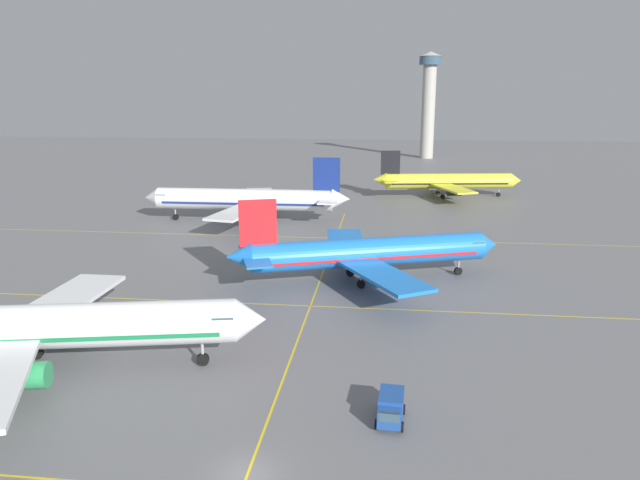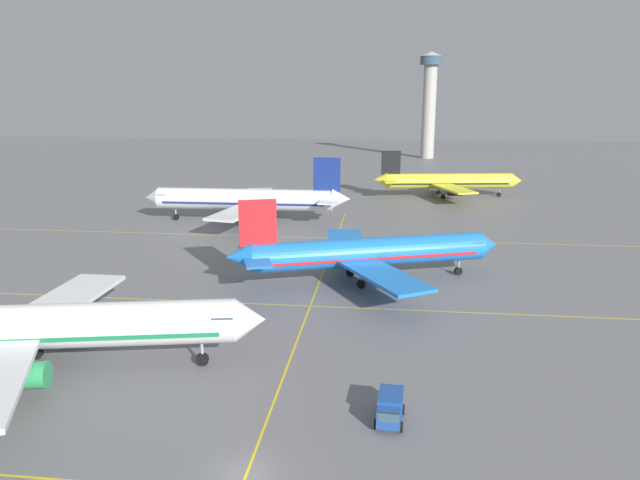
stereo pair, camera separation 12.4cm
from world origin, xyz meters
TOP-DOWN VIEW (x-y plane):
  - ground_plane at (0.00, 0.00)m, footprint 600.00×600.00m
  - airliner_front_gate at (-22.27, 12.68)m, footprint 40.64×34.53m
  - airliner_second_row at (6.28, 42.96)m, footprint 37.18×31.82m
  - airliner_third_row at (-18.82, 79.00)m, footprint 41.58×35.99m
  - airliner_far_left_stand at (23.41, 113.03)m, footprint 36.89×31.51m
  - taxiway_markings at (0.00, 32.52)m, footprint 151.46×113.93m
  - service_truck_red_van at (9.57, 7.79)m, footprint 2.41×4.24m
  - control_tower at (24.04, 204.90)m, footprint 8.82×8.82m

SIDE VIEW (x-z plane):
  - ground_plane at x=0.00m, z-range 0.00..0.00m
  - taxiway_markings at x=0.00m, z-range 0.00..0.01m
  - service_truck_red_van at x=9.57m, z-range 0.13..2.23m
  - airliner_far_left_stand at x=23.41m, z-range -1.82..9.66m
  - airliner_second_row at x=6.28m, z-range -1.89..10.01m
  - airliner_front_gate at x=-22.27m, z-range -2.01..10.68m
  - airliner_third_row at x=-18.82m, z-range -2.06..10.91m
  - control_tower at x=24.04m, z-range 3.11..43.78m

